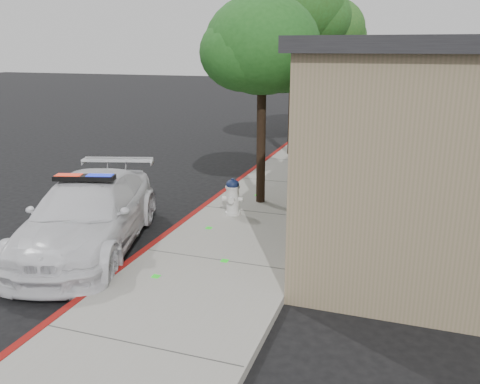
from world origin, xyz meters
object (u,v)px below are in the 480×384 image
(street_tree_near, at_px, (262,50))
(street_tree_mid, at_px, (296,12))
(clapboard_building, at_px, (471,112))
(police_car, at_px, (88,215))
(street_tree_far, at_px, (329,32))
(fire_hydrant, at_px, (233,197))

(street_tree_near, height_order, street_tree_mid, street_tree_mid)
(clapboard_building, distance_m, police_car, 12.08)
(street_tree_far, bearing_deg, street_tree_near, -89.15)
(fire_hydrant, relative_size, street_tree_near, 0.17)
(police_car, distance_m, fire_hydrant, 3.46)
(fire_hydrant, bearing_deg, street_tree_mid, 80.91)
(fire_hydrant, bearing_deg, street_tree_near, 62.98)
(fire_hydrant, relative_size, street_tree_far, 0.15)
(street_tree_mid, xyz_separation_m, street_tree_far, (0.46, 4.65, -0.58))
(police_car, distance_m, street_tree_far, 15.50)
(street_tree_near, bearing_deg, police_car, -123.94)
(police_car, bearing_deg, fire_hydrant, 32.99)
(clapboard_building, relative_size, street_tree_near, 4.03)
(police_car, xyz_separation_m, street_tree_near, (2.60, 3.86, 3.28))
(police_car, height_order, fire_hydrant, police_car)
(police_car, relative_size, fire_hydrant, 6.09)
(street_tree_far, bearing_deg, fire_hydrant, -90.88)
(police_car, xyz_separation_m, fire_hydrant, (2.25, 2.63, -0.14))
(street_tree_near, bearing_deg, street_tree_mid, 95.67)
(fire_hydrant, distance_m, street_tree_near, 3.65)
(street_tree_near, xyz_separation_m, street_tree_mid, (-0.62, 6.28, 1.27))
(clapboard_building, bearing_deg, fire_hydrant, -131.81)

